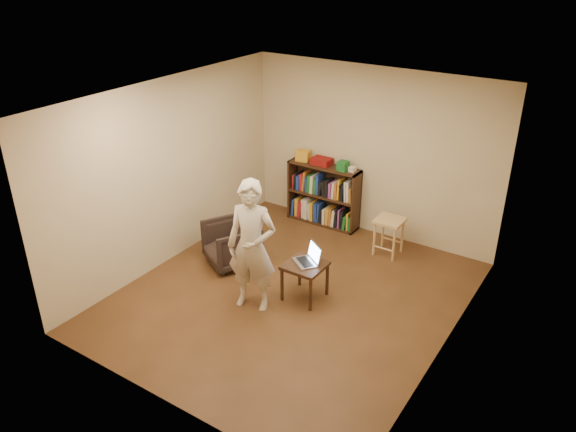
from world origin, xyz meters
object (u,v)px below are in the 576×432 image
Objects in this scene: stool at (389,226)px; laptop at (309,258)px; person at (252,246)px; armchair at (231,244)px; side_table at (305,270)px; bookshelf at (324,198)px.

laptop is (-0.41, -1.57, 0.10)m from stool.
person reaches higher than stool.
armchair is at bearing -139.97° from stool.
armchair is 1.22m from person.
stool is at bearing 52.31° from person.
person is (-0.45, -0.50, 0.44)m from side_table.
person reaches higher than armchair.
bookshelf is at bearing 164.03° from stool.
stool is 1.33× the size of laptop.
side_table is 1.17× the size of laptop.
armchair is at bearing 127.20° from person.
side_table is (1.33, -0.17, 0.10)m from armchair.
armchair is (-1.75, -1.47, -0.14)m from stool.
side_table is at bearing -104.64° from stool.
stool is at bearing 69.64° from armchair.
stool is 0.81× the size of armchair.
bookshelf is at bearing 84.35° from person.
bookshelf is at bearing 149.31° from laptop.
bookshelf reaches higher than armchair.
side_table is at bearing 22.46° from armchair.
person is (0.87, -0.67, 0.53)m from armchair.
bookshelf is 2.15m from laptop.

